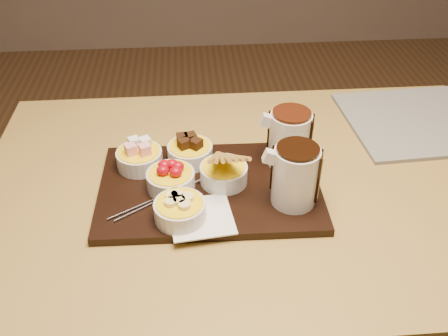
{
  "coord_description": "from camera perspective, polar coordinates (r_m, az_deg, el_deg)",
  "views": [
    {
      "loc": [
        -0.14,
        -0.84,
        1.42
      ],
      "look_at": [
        -0.07,
        -0.03,
        0.81
      ],
      "focal_mm": 40.0,
      "sensor_mm": 36.0,
      "label": 1
    }
  ],
  "objects": [
    {
      "name": "pitcher_milk_chocolate",
      "position": [
        1.08,
        7.49,
        3.28
      ],
      "size": [
        0.09,
        0.09,
        0.12
      ],
      "primitive_type": "cylinder",
      "rotation": [
        0.0,
        0.0,
        -0.02
      ],
      "color": "silver",
      "rests_on": "serving_board"
    },
    {
      "name": "bowl_marshmallows",
      "position": [
        1.1,
        -9.62,
        1.04
      ],
      "size": [
        0.1,
        0.1,
        0.04
      ],
      "primitive_type": "cylinder",
      "color": "beige",
      "rests_on": "serving_board"
    },
    {
      "name": "newspaper",
      "position": [
        1.38,
        22.13,
        5.06
      ],
      "size": [
        0.42,
        0.35,
        0.01
      ],
      "primitive_type": "cube",
      "rotation": [
        0.0,
        0.0,
        0.06
      ],
      "color": "beige",
      "rests_on": "dining_table"
    },
    {
      "name": "serving_board",
      "position": [
        1.05,
        -1.63,
        -2.3
      ],
      "size": [
        0.47,
        0.31,
        0.02
      ],
      "primitive_type": "cube",
      "rotation": [
        0.0,
        0.0,
        -0.02
      ],
      "color": "black",
      "rests_on": "dining_table"
    },
    {
      "name": "bowl_biscotti",
      "position": [
        1.04,
        -0.03,
        -0.7
      ],
      "size": [
        0.1,
        0.1,
        0.04
      ],
      "primitive_type": "cylinder",
      "color": "beige",
      "rests_on": "serving_board"
    },
    {
      "name": "fondue_skewers",
      "position": [
        1.02,
        -6.64,
        -2.98
      ],
      "size": [
        0.16,
        0.24,
        0.01
      ],
      "primitive_type": null,
      "rotation": [
        0.0,
        0.0,
        -1.03
      ],
      "color": "silver",
      "rests_on": "serving_board"
    },
    {
      "name": "napkin",
      "position": [
        0.97,
        -2.63,
        -5.6
      ],
      "size": [
        0.13,
        0.13,
        0.0
      ],
      "primitive_type": "cube",
      "rotation": [
        0.0,
        0.0,
        0.12
      ],
      "color": "white",
      "rests_on": "serving_board"
    },
    {
      "name": "bowl_cake",
      "position": [
        1.11,
        -3.89,
        1.7
      ],
      "size": [
        0.1,
        0.1,
        0.04
      ],
      "primitive_type": "cylinder",
      "color": "beige",
      "rests_on": "serving_board"
    },
    {
      "name": "bowl_bananas",
      "position": [
        0.96,
        -5.06,
        -4.9
      ],
      "size": [
        0.1,
        0.1,
        0.04
      ],
      "primitive_type": "cylinder",
      "color": "beige",
      "rests_on": "serving_board"
    },
    {
      "name": "bowl_strawberries",
      "position": [
        1.03,
        -6.1,
        -1.42
      ],
      "size": [
        0.1,
        0.1,
        0.04
      ],
      "primitive_type": "cylinder",
      "color": "beige",
      "rests_on": "serving_board"
    },
    {
      "name": "pitcher_dark_chocolate",
      "position": [
        0.98,
        8.14,
        -0.96
      ],
      "size": [
        0.09,
        0.09,
        0.12
      ],
      "primitive_type": "cylinder",
      "rotation": [
        0.0,
        0.0,
        -0.02
      ],
      "color": "silver",
      "rests_on": "serving_board"
    },
    {
      "name": "dining_table",
      "position": [
        1.15,
        3.47,
        -5.4
      ],
      "size": [
        1.2,
        0.8,
        0.75
      ],
      "color": "#A4843C",
      "rests_on": "ground"
    }
  ]
}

